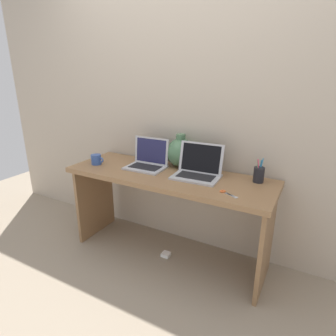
{
  "coord_description": "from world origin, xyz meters",
  "views": [
    {
      "loc": [
        1.02,
        -1.88,
        1.53
      ],
      "look_at": [
        0.0,
        0.0,
        0.8
      ],
      "focal_mm": 30.49,
      "sensor_mm": 36.0,
      "label": 1
    }
  ],
  "objects_px": {
    "laptop_right": "(198,168)",
    "green_vase": "(181,152)",
    "scissors": "(226,193)",
    "laptop_left": "(148,160)",
    "coffee_mug": "(96,159)",
    "power_brick": "(166,254)",
    "pen_cup": "(259,174)"
  },
  "relations": [
    {
      "from": "coffee_mug",
      "to": "scissors",
      "type": "distance_m",
      "value": 1.2
    },
    {
      "from": "pen_cup",
      "to": "laptop_right",
      "type": "bearing_deg",
      "value": -167.45
    },
    {
      "from": "green_vase",
      "to": "scissors",
      "type": "height_order",
      "value": "green_vase"
    },
    {
      "from": "laptop_right",
      "to": "scissors",
      "type": "height_order",
      "value": "laptop_right"
    },
    {
      "from": "green_vase",
      "to": "scissors",
      "type": "bearing_deg",
      "value": -35.13
    },
    {
      "from": "laptop_right",
      "to": "coffee_mug",
      "type": "distance_m",
      "value": 0.91
    },
    {
      "from": "green_vase",
      "to": "coffee_mug",
      "type": "bearing_deg",
      "value": -155.7
    },
    {
      "from": "pen_cup",
      "to": "scissors",
      "type": "xyz_separation_m",
      "value": [
        -0.15,
        -0.31,
        -0.06
      ]
    },
    {
      "from": "laptop_right",
      "to": "coffee_mug",
      "type": "xyz_separation_m",
      "value": [
        -0.9,
        -0.15,
        -0.02
      ]
    },
    {
      "from": "green_vase",
      "to": "laptop_left",
      "type": "bearing_deg",
      "value": -147.34
    },
    {
      "from": "laptop_left",
      "to": "scissors",
      "type": "height_order",
      "value": "laptop_left"
    },
    {
      "from": "laptop_right",
      "to": "pen_cup",
      "type": "distance_m",
      "value": 0.45
    },
    {
      "from": "green_vase",
      "to": "coffee_mug",
      "type": "distance_m",
      "value": 0.74
    },
    {
      "from": "pen_cup",
      "to": "scissors",
      "type": "bearing_deg",
      "value": -115.2
    },
    {
      "from": "pen_cup",
      "to": "power_brick",
      "type": "bearing_deg",
      "value": -162.84
    },
    {
      "from": "laptop_left",
      "to": "coffee_mug",
      "type": "xyz_separation_m",
      "value": [
        -0.44,
        -0.15,
        -0.02
      ]
    },
    {
      "from": "pen_cup",
      "to": "green_vase",
      "type": "bearing_deg",
      "value": 175.28
    },
    {
      "from": "laptop_left",
      "to": "power_brick",
      "type": "relative_size",
      "value": 4.71
    },
    {
      "from": "laptop_right",
      "to": "pen_cup",
      "type": "relative_size",
      "value": 1.99
    },
    {
      "from": "laptop_left",
      "to": "green_vase",
      "type": "distance_m",
      "value": 0.28
    },
    {
      "from": "laptop_right",
      "to": "green_vase",
      "type": "height_order",
      "value": "green_vase"
    },
    {
      "from": "power_brick",
      "to": "coffee_mug",
      "type": "bearing_deg",
      "value": -176.45
    },
    {
      "from": "coffee_mug",
      "to": "power_brick",
      "type": "distance_m",
      "value": 1.03
    },
    {
      "from": "coffee_mug",
      "to": "power_brick",
      "type": "height_order",
      "value": "coffee_mug"
    },
    {
      "from": "laptop_left",
      "to": "power_brick",
      "type": "bearing_deg",
      "value": -25.81
    },
    {
      "from": "laptop_right",
      "to": "scissors",
      "type": "relative_size",
      "value": 2.59
    },
    {
      "from": "laptop_left",
      "to": "power_brick",
      "type": "xyz_separation_m",
      "value": [
        0.23,
        -0.11,
        -0.8
      ]
    },
    {
      "from": "laptop_right",
      "to": "scissors",
      "type": "bearing_deg",
      "value": -36.2
    },
    {
      "from": "laptop_left",
      "to": "coffee_mug",
      "type": "distance_m",
      "value": 0.47
    },
    {
      "from": "laptop_right",
      "to": "pen_cup",
      "type": "xyz_separation_m",
      "value": [
        0.44,
        0.1,
        -0.01
      ]
    },
    {
      "from": "pen_cup",
      "to": "scissors",
      "type": "height_order",
      "value": "pen_cup"
    },
    {
      "from": "laptop_left",
      "to": "scissors",
      "type": "bearing_deg",
      "value": -16.13
    }
  ]
}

